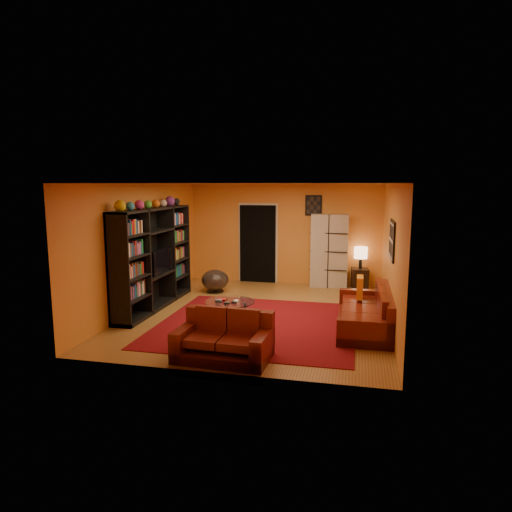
% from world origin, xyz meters
% --- Properties ---
extents(floor, '(6.00, 6.00, 0.00)m').
position_xyz_m(floor, '(0.00, 0.00, 0.00)').
color(floor, brown).
rests_on(floor, ground).
extents(ceiling, '(6.00, 6.00, 0.00)m').
position_xyz_m(ceiling, '(0.00, 0.00, 2.60)').
color(ceiling, white).
rests_on(ceiling, wall_back).
extents(wall_back, '(6.00, 0.00, 6.00)m').
position_xyz_m(wall_back, '(0.00, 3.00, 1.30)').
color(wall_back, orange).
rests_on(wall_back, floor).
extents(wall_front, '(6.00, 0.00, 6.00)m').
position_xyz_m(wall_front, '(0.00, -3.00, 1.30)').
color(wall_front, orange).
rests_on(wall_front, floor).
extents(wall_left, '(0.00, 6.00, 6.00)m').
position_xyz_m(wall_left, '(-2.50, 0.00, 1.30)').
color(wall_left, orange).
rests_on(wall_left, floor).
extents(wall_right, '(0.00, 6.00, 6.00)m').
position_xyz_m(wall_right, '(2.50, 0.00, 1.30)').
color(wall_right, orange).
rests_on(wall_right, floor).
extents(rug, '(3.60, 3.60, 0.01)m').
position_xyz_m(rug, '(0.10, -0.70, 0.01)').
color(rug, '#580A10').
rests_on(rug, floor).
extents(doorway, '(0.95, 0.10, 2.04)m').
position_xyz_m(doorway, '(-0.70, 2.96, 1.02)').
color(doorway, black).
rests_on(doorway, floor).
extents(wall_art_right, '(0.03, 1.00, 0.70)m').
position_xyz_m(wall_art_right, '(2.48, -0.30, 1.60)').
color(wall_art_right, black).
rests_on(wall_art_right, wall_right).
extents(wall_art_back, '(0.42, 0.03, 0.52)m').
position_xyz_m(wall_art_back, '(0.75, 2.98, 2.05)').
color(wall_art_back, black).
rests_on(wall_art_back, wall_back).
extents(entertainment_unit, '(0.45, 3.00, 2.10)m').
position_xyz_m(entertainment_unit, '(-2.27, 0.00, 1.05)').
color(entertainment_unit, black).
rests_on(entertainment_unit, floor).
extents(tv, '(0.90, 0.12, 0.52)m').
position_xyz_m(tv, '(-2.23, 0.10, 0.98)').
color(tv, black).
rests_on(tv, entertainment_unit).
extents(sofa, '(1.00, 2.34, 0.85)m').
position_xyz_m(sofa, '(2.14, -0.48, 0.28)').
color(sofa, '#54120B').
rests_on(sofa, rug).
extents(loveseat, '(1.42, 0.89, 0.85)m').
position_xyz_m(loveseat, '(-0.02, -2.42, 0.29)').
color(loveseat, '#54120B').
rests_on(loveseat, rug).
extents(throw_pillow, '(0.12, 0.42, 0.42)m').
position_xyz_m(throw_pillow, '(1.95, 0.05, 0.63)').
color(throw_pillow, orange).
rests_on(throw_pillow, sofa).
extents(coffee_table, '(0.91, 0.91, 0.45)m').
position_xyz_m(coffee_table, '(-0.37, -0.90, 0.42)').
color(coffee_table, silver).
rests_on(coffee_table, floor).
extents(storage_cabinet, '(0.96, 0.50, 1.84)m').
position_xyz_m(storage_cabinet, '(1.17, 2.80, 0.92)').
color(storage_cabinet, '#BBB7AD').
rests_on(storage_cabinet, floor).
extents(bowl_chair, '(0.66, 0.66, 0.54)m').
position_xyz_m(bowl_chair, '(-1.46, 1.58, 0.29)').
color(bowl_chair, black).
rests_on(bowl_chair, floor).
extents(side_table, '(0.44, 0.44, 0.50)m').
position_xyz_m(side_table, '(1.96, 2.75, 0.25)').
color(side_table, black).
rests_on(side_table, floor).
extents(table_lamp, '(0.33, 0.33, 0.55)m').
position_xyz_m(table_lamp, '(1.96, 2.75, 0.89)').
color(table_lamp, black).
rests_on(table_lamp, side_table).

